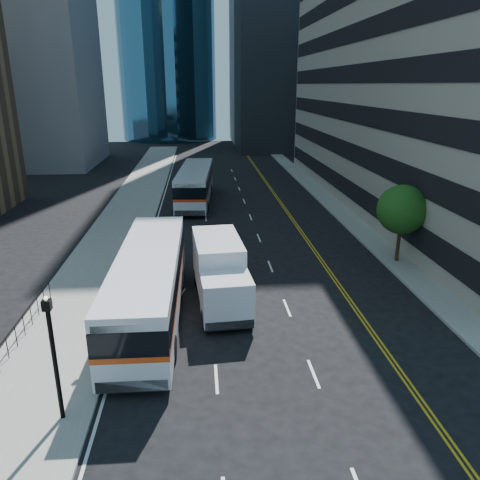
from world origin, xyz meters
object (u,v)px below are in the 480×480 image
(lamp_post, at_px, (54,354))
(bus_rear, at_px, (195,184))
(street_tree, at_px, (402,210))
(bus_front, at_px, (149,283))
(box_truck, at_px, (220,272))

(lamp_post, bearing_deg, bus_rear, 81.87)
(street_tree, bearing_deg, lamp_post, -142.13)
(street_tree, distance_m, lamp_post, 22.82)
(street_tree, relative_size, lamp_post, 1.12)
(bus_front, xyz_separation_m, box_truck, (3.59, 1.39, -0.10))
(street_tree, distance_m, bus_front, 16.96)
(bus_rear, bearing_deg, lamp_post, -93.86)
(lamp_post, xyz_separation_m, bus_rear, (4.59, 32.16, -0.85))
(street_tree, xyz_separation_m, lamp_post, (-18.00, -14.00, -0.92))
(bus_front, xyz_separation_m, bus_rear, (2.19, 24.58, -0.02))
(street_tree, xyz_separation_m, bus_front, (-15.60, -6.42, -1.75))
(street_tree, xyz_separation_m, bus_rear, (-13.41, 18.16, -1.77))
(bus_front, bearing_deg, lamp_post, -106.84)
(box_truck, bearing_deg, bus_front, -163.21)
(lamp_post, distance_m, bus_front, 8.00)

